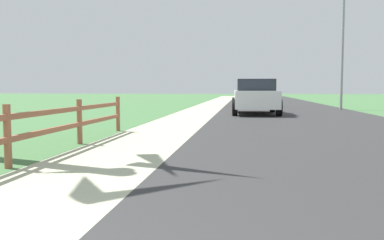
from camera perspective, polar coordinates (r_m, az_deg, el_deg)
ground_plane at (r=25.92m, az=4.39°, el=1.80°), size 120.00×120.00×0.00m
road_asphalt at (r=27.98m, az=11.77°, el=1.92°), size 7.00×66.00×0.01m
curb_concrete at (r=28.21m, az=-1.51°, el=2.03°), size 6.00×66.00×0.01m
grass_verge at (r=28.48m, az=-4.50°, el=2.05°), size 5.00×66.00×0.00m
rail_fence at (r=6.60m, az=-24.16°, el=-1.40°), size 0.11×10.77×0.95m
parked_suv_white at (r=19.12m, az=8.71°, el=3.29°), size 2.19×4.58×1.58m
parked_car_red at (r=27.13m, az=8.48°, el=3.52°), size 2.17×4.37×1.52m
street_lamp at (r=23.94m, az=20.36°, el=10.21°), size 1.17×0.20×6.22m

